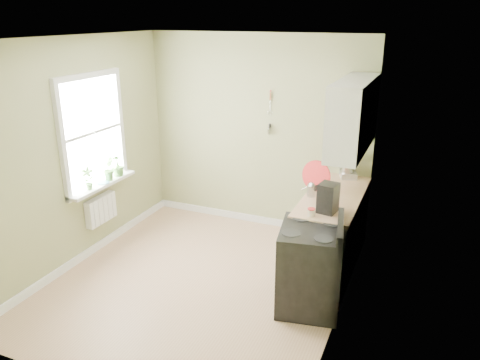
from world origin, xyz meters
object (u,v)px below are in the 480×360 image
at_px(stand_mixer, 349,164).
at_px(kettle, 311,189).
at_px(stove, 310,267).
at_px(coffee_maker, 328,199).

distance_m(stand_mixer, kettle, 0.93).
height_order(stove, stand_mixer, stand_mixer).
bearing_deg(kettle, stand_mixer, 73.29).
bearing_deg(stand_mixer, stove, -91.29).
xyz_separation_m(stove, coffee_maker, (0.05, 0.42, 0.61)).
xyz_separation_m(stove, stand_mixer, (0.04, 1.69, 0.62)).
relative_size(kettle, coffee_maker, 0.54).
xyz_separation_m(stand_mixer, coffee_maker, (0.01, -1.27, -0.01)).
bearing_deg(stand_mixer, kettle, -106.71).
relative_size(stove, stand_mixer, 2.57).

